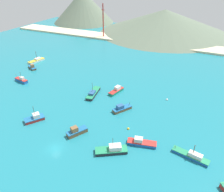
{
  "coord_description": "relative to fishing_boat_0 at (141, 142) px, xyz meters",
  "views": [
    {
      "loc": [
        35.09,
        -35.27,
        45.88
      ],
      "look_at": [
        3.34,
        33.29,
        1.23
      ],
      "focal_mm": 34.18,
      "sensor_mm": 36.0,
      "label": 1
    }
  ],
  "objects": [
    {
      "name": "fishing_boat_3",
      "position": [
        -64.92,
        16.63,
        0.17
      ],
      "size": [
        7.68,
        3.19,
        5.14
      ],
      "color": "#1E5BA8",
      "rests_on": "ground"
    },
    {
      "name": "fishing_boat_14",
      "position": [
        -6.67,
        -6.51,
        0.07
      ],
      "size": [
        9.57,
        7.38,
        5.36
      ],
      "color": "#232328",
      "rests_on": "ground"
    },
    {
      "name": "ground",
      "position": [
        -22.75,
        17.51,
        -1.06
      ],
      "size": [
        260.0,
        280.0,
        0.5
      ],
      "color": "teal"
    },
    {
      "name": "fishing_boat_13",
      "position": [
        -76.69,
        40.12,
        -0.07
      ],
      "size": [
        4.89,
        10.34,
        6.05
      ],
      "color": "silver",
      "rests_on": "ground"
    },
    {
      "name": "fishing_boat_4",
      "position": [
        -12.47,
        14.49,
        0.1
      ],
      "size": [
        6.23,
        7.8,
        2.6
      ],
      "color": "brown",
      "rests_on": "ground"
    },
    {
      "name": "fishing_boat_12",
      "position": [
        -28.05,
        20.29,
        -0.05
      ],
      "size": [
        4.54,
        11.34,
        5.84
      ],
      "color": "#232328",
      "rests_on": "ground"
    },
    {
      "name": "fishing_boat_8",
      "position": [
        -71.6,
        30.98,
        -0.01
      ],
      "size": [
        6.95,
        5.0,
        2.59
      ],
      "color": "brown",
      "rests_on": "ground"
    },
    {
      "name": "buoy_1",
      "position": [
        -6.16,
        5.18,
        -0.66
      ],
      "size": [
        0.85,
        0.85,
        0.85
      ],
      "color": "gold",
      "rests_on": "ground"
    },
    {
      "name": "hill_west",
      "position": [
        -109.11,
        146.28,
        14.08
      ],
      "size": [
        60.21,
        60.21,
        29.77
      ],
      "color": "#60705B",
      "rests_on": "ground"
    },
    {
      "name": "beach_strip",
      "position": [
        -22.75,
        104.28,
        -0.21
      ],
      "size": [
        247.0,
        16.84,
        1.2
      ],
      "primitive_type": "cube",
      "color": "beige",
      "rests_on": "ground"
    },
    {
      "name": "hill_central",
      "position": [
        -25.7,
        138.38,
        8.45
      ],
      "size": [
        107.87,
        107.87,
        18.51
      ],
      "color": "#60705B",
      "rests_on": "ground"
    },
    {
      "name": "fishing_boat_11",
      "position": [
        -19.87,
        26.43,
        0.09
      ],
      "size": [
        4.3,
        8.46,
        2.61
      ],
      "color": "#198466",
      "rests_on": "ground"
    },
    {
      "name": "fishing_boat_6",
      "position": [
        14.6,
        0.86,
        -0.05
      ],
      "size": [
        10.6,
        4.17,
        4.85
      ],
      "color": "#1E5BA8",
      "rests_on": "ground"
    },
    {
      "name": "buoy_0",
      "position": [
        1.55,
        29.24,
        -0.65
      ],
      "size": [
        0.87,
        0.87,
        0.87
      ],
      "color": "silver",
      "rests_on": "ground"
    },
    {
      "name": "fishing_boat_0",
      "position": [
        0.0,
        0.0,
        0.0
      ],
      "size": [
        9.11,
        4.36,
        2.42
      ],
      "color": "#1E5BA8",
      "rests_on": "ground"
    },
    {
      "name": "fishing_boat_9",
      "position": [
        -37.93,
        -4.12,
        0.08
      ],
      "size": [
        6.36,
        7.25,
        5.83
      ],
      "color": "red",
      "rests_on": "ground"
    },
    {
      "name": "radio_tower",
      "position": [
        -64.53,
        102.23,
        12.01
      ],
      "size": [
        2.51,
        2.01,
        25.14
      ],
      "color": "#B7332D",
      "rests_on": "ground"
    },
    {
      "name": "fishing_boat_7",
      "position": [
        -20.48,
        -4.16,
        0.24
      ],
      "size": [
        5.46,
        7.1,
        3.04
      ],
      "color": "brown",
      "rests_on": "ground"
    }
  ]
}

